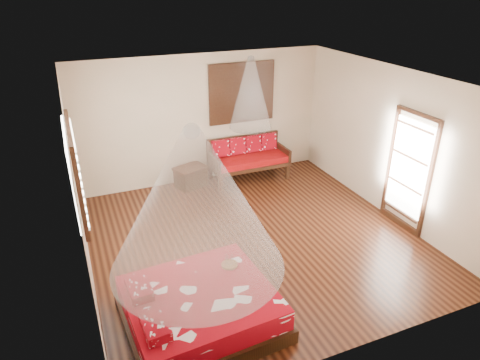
% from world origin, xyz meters
% --- Properties ---
extents(room, '(5.54, 5.54, 2.84)m').
position_xyz_m(room, '(0.00, 0.00, 1.40)').
color(room, black).
rests_on(room, ground).
extents(bed, '(2.05, 1.87, 0.63)m').
position_xyz_m(bed, '(-1.52, -1.60, 0.25)').
color(bed, black).
rests_on(bed, floor).
extents(daybed, '(1.76, 0.78, 0.94)m').
position_xyz_m(daybed, '(0.91, 2.38, 0.52)').
color(daybed, black).
rests_on(daybed, floor).
extents(storage_chest, '(0.78, 0.67, 0.46)m').
position_xyz_m(storage_chest, '(-0.42, 2.45, 0.23)').
color(storage_chest, black).
rests_on(storage_chest, floor).
extents(shutter_panel, '(1.52, 0.06, 1.32)m').
position_xyz_m(shutter_panel, '(0.91, 2.72, 1.90)').
color(shutter_panel, black).
rests_on(shutter_panel, wall_back).
extents(window_left, '(0.10, 1.74, 1.34)m').
position_xyz_m(window_left, '(-2.71, 0.20, 1.70)').
color(window_left, black).
rests_on(window_left, wall_left).
extents(glazed_door, '(0.08, 1.02, 2.16)m').
position_xyz_m(glazed_door, '(2.72, -0.60, 1.07)').
color(glazed_door, black).
rests_on(glazed_door, floor).
extents(wine_tray, '(0.23, 0.23, 0.19)m').
position_xyz_m(wine_tray, '(-0.93, -1.20, 0.55)').
color(wine_tray, brown).
rests_on(wine_tray, bed).
extents(mosquito_net_main, '(2.14, 2.14, 1.80)m').
position_xyz_m(mosquito_net_main, '(-1.50, -1.60, 1.85)').
color(mosquito_net_main, white).
rests_on(mosquito_net_main, ceiling).
extents(mosquito_net_daybed, '(0.91, 0.91, 1.50)m').
position_xyz_m(mosquito_net_daybed, '(0.91, 2.25, 2.00)').
color(mosquito_net_daybed, white).
rests_on(mosquito_net_daybed, ceiling).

